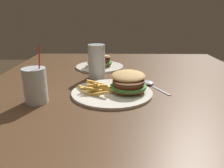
{
  "coord_description": "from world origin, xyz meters",
  "views": [
    {
      "loc": [
        -0.05,
        -0.93,
        1.08
      ],
      "look_at": [
        -0.06,
        -0.13,
        0.81
      ],
      "focal_mm": 35.0,
      "sensor_mm": 36.0,
      "label": 1
    }
  ],
  "objects_px": {
    "meal_plate_near": "(119,87)",
    "meal_plate_far": "(100,63)",
    "spoon": "(150,83)",
    "beer_glass": "(97,62)",
    "juice_glass": "(35,86)"
  },
  "relations": [
    {
      "from": "meal_plate_near",
      "to": "meal_plate_far",
      "type": "relative_size",
      "value": 1.17
    },
    {
      "from": "meal_plate_far",
      "to": "spoon",
      "type": "bearing_deg",
      "value": -51.25
    },
    {
      "from": "meal_plate_near",
      "to": "beer_glass",
      "type": "distance_m",
      "value": 0.25
    },
    {
      "from": "meal_plate_near",
      "to": "meal_plate_far",
      "type": "xyz_separation_m",
      "value": [
        -0.1,
        0.41,
        0.0
      ]
    },
    {
      "from": "meal_plate_near",
      "to": "juice_glass",
      "type": "height_order",
      "value": "juice_glass"
    },
    {
      "from": "spoon",
      "to": "juice_glass",
      "type": "bearing_deg",
      "value": 89.58
    },
    {
      "from": "meal_plate_near",
      "to": "beer_glass",
      "type": "relative_size",
      "value": 1.98
    },
    {
      "from": "spoon",
      "to": "meal_plate_far",
      "type": "bearing_deg",
      "value": 13.6
    },
    {
      "from": "beer_glass",
      "to": "spoon",
      "type": "bearing_deg",
      "value": -24.57
    },
    {
      "from": "beer_glass",
      "to": "meal_plate_far",
      "type": "xyz_separation_m",
      "value": [
        -0.0,
        0.19,
        -0.05
      ]
    },
    {
      "from": "meal_plate_near",
      "to": "beer_glass",
      "type": "bearing_deg",
      "value": 115.47
    },
    {
      "from": "meal_plate_near",
      "to": "meal_plate_far",
      "type": "bearing_deg",
      "value": 104.41
    },
    {
      "from": "meal_plate_near",
      "to": "juice_glass",
      "type": "bearing_deg",
      "value": -162.9
    },
    {
      "from": "beer_glass",
      "to": "juice_glass",
      "type": "height_order",
      "value": "juice_glass"
    },
    {
      "from": "spoon",
      "to": "meal_plate_far",
      "type": "height_order",
      "value": "meal_plate_far"
    }
  ]
}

